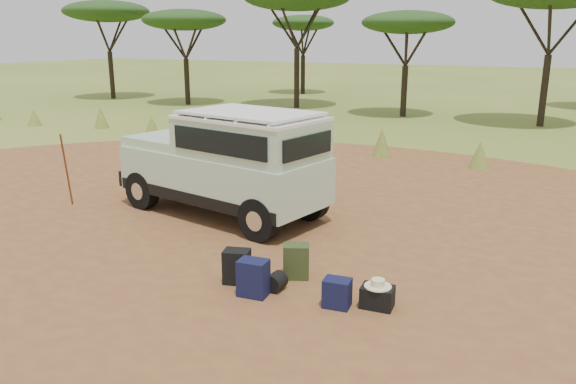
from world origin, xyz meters
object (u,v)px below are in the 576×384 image
at_px(safari_vehicle, 228,165).
at_px(backpack_black, 237,267).
at_px(walking_staff, 67,170).
at_px(backpack_navy, 253,278).
at_px(duffel_navy, 337,293).
at_px(hard_case, 377,297).
at_px(backpack_olive, 296,261).

relative_size(safari_vehicle, backpack_black, 9.10).
relative_size(walking_staff, backpack_navy, 3.05).
relative_size(safari_vehicle, backpack_navy, 8.82).
distance_m(duffel_navy, hard_case, 0.56).
bearing_deg(walking_staff, backpack_olive, -40.81).
height_order(walking_staff, backpack_olive, walking_staff).
height_order(walking_staff, duffel_navy, walking_staff).
distance_m(safari_vehicle, hard_case, 4.94).
relative_size(backpack_navy, hard_case, 1.24).
bearing_deg(walking_staff, safari_vehicle, -12.88).
bearing_deg(backpack_black, backpack_navy, -47.50).
bearing_deg(backpack_navy, duffel_navy, 4.03).
xyz_separation_m(backpack_olive, hard_case, (1.43, -0.38, -0.12)).
relative_size(backpack_black, hard_case, 1.20).
distance_m(backpack_olive, duffel_navy, 1.12).
relative_size(walking_staff, backpack_black, 3.14).
bearing_deg(walking_staff, backpack_black, -47.88).
bearing_deg(hard_case, backpack_navy, -170.58).
height_order(safari_vehicle, backpack_black, safari_vehicle).
bearing_deg(backpack_olive, safari_vehicle, 115.89).
bearing_deg(backpack_navy, backpack_black, 143.07).
xyz_separation_m(duffel_navy, hard_case, (0.50, 0.24, -0.05)).
bearing_deg(walking_staff, duffel_navy, -44.29).
xyz_separation_m(backpack_black, backpack_olive, (0.71, 0.58, 0.01)).
bearing_deg(safari_vehicle, backpack_navy, -41.31).
bearing_deg(backpack_olive, walking_staff, 145.08).
relative_size(backpack_navy, backpack_olive, 1.00).
distance_m(backpack_navy, duffel_navy, 1.22).
height_order(backpack_black, backpack_olive, backpack_olive).
bearing_deg(hard_case, safari_vehicle, 142.12).
xyz_separation_m(walking_staff, duffel_navy, (7.05, -1.75, -0.62)).
relative_size(safari_vehicle, duffel_navy, 11.68).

